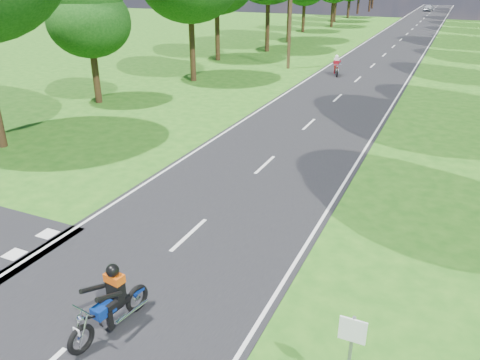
% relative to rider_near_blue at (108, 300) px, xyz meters
% --- Properties ---
extents(ground, '(160.00, 160.00, 0.00)m').
position_rel_rider_near_blue_xyz_m(ground, '(-0.52, 2.15, -0.79)').
color(ground, '#205A14').
rests_on(ground, ground).
extents(main_road, '(7.00, 140.00, 0.02)m').
position_rel_rider_near_blue_xyz_m(main_road, '(-0.52, 52.15, -0.78)').
color(main_road, black).
rests_on(main_road, ground).
extents(road_markings, '(7.40, 140.00, 0.01)m').
position_rel_rider_near_blue_xyz_m(road_markings, '(-0.66, 50.27, -0.77)').
color(road_markings, silver).
rests_on(road_markings, main_road).
extents(telegraph_pole, '(1.20, 0.26, 8.00)m').
position_rel_rider_near_blue_xyz_m(telegraph_pole, '(-6.52, 30.15, 3.28)').
color(telegraph_pole, '#382616').
rests_on(telegraph_pole, ground).
extents(road_sign, '(0.45, 0.07, 2.00)m').
position_rel_rider_near_blue_xyz_m(road_sign, '(4.98, 0.13, 0.55)').
color(road_sign, slate).
rests_on(road_sign, ground).
extents(rider_near_blue, '(0.90, 1.93, 1.55)m').
position_rel_rider_near_blue_xyz_m(rider_near_blue, '(0.00, 0.00, 0.00)').
color(rider_near_blue, navy).
rests_on(rider_near_blue, main_road).
extents(rider_far_red, '(1.15, 1.87, 1.48)m').
position_rel_rider_near_blue_xyz_m(rider_far_red, '(-2.33, 28.95, -0.04)').
color(rider_far_red, '#A11E0C').
rests_on(rider_far_red, main_road).
extents(distant_car, '(1.82, 3.81, 1.25)m').
position_rel_rider_near_blue_xyz_m(distant_car, '(-1.21, 99.62, -0.15)').
color(distant_car, silver).
rests_on(distant_car, main_road).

